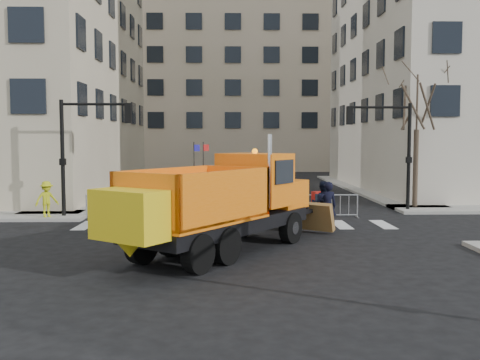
{
  "coord_description": "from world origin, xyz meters",
  "views": [
    {
      "loc": [
        -0.46,
        -16.87,
        3.59
      ],
      "look_at": [
        -0.05,
        2.5,
        2.13
      ],
      "focal_mm": 40.0,
      "sensor_mm": 36.0,
      "label": 1
    }
  ],
  "objects_px": {
    "worker": "(47,199)",
    "plow_truck": "(219,201)",
    "cop_c": "(258,205)",
    "cop_a": "(328,206)",
    "newspaper_box": "(318,203)",
    "cop_b": "(322,203)"
  },
  "relations": [
    {
      "from": "cop_b",
      "to": "worker",
      "type": "height_order",
      "value": "cop_b"
    },
    {
      "from": "plow_truck",
      "to": "cop_c",
      "type": "distance_m",
      "value": 5.3
    },
    {
      "from": "plow_truck",
      "to": "worker",
      "type": "bearing_deg",
      "value": 82.48
    },
    {
      "from": "worker",
      "to": "cop_a",
      "type": "bearing_deg",
      "value": -53.22
    },
    {
      "from": "cop_c",
      "to": "newspaper_box",
      "type": "height_order",
      "value": "cop_c"
    },
    {
      "from": "cop_b",
      "to": "worker",
      "type": "relative_size",
      "value": 1.16
    },
    {
      "from": "cop_b",
      "to": "cop_c",
      "type": "relative_size",
      "value": 0.99
    },
    {
      "from": "plow_truck",
      "to": "newspaper_box",
      "type": "distance_m",
      "value": 8.69
    },
    {
      "from": "cop_b",
      "to": "cop_c",
      "type": "xyz_separation_m",
      "value": [
        -2.76,
        -0.55,
        0.01
      ]
    },
    {
      "from": "worker",
      "to": "plow_truck",
      "type": "bearing_deg",
      "value": -81.82
    },
    {
      "from": "plow_truck",
      "to": "cop_c",
      "type": "bearing_deg",
      "value": 18.68
    },
    {
      "from": "cop_a",
      "to": "cop_c",
      "type": "xyz_separation_m",
      "value": [
        -2.72,
        0.84,
        -0.03
      ]
    },
    {
      "from": "cop_c",
      "to": "worker",
      "type": "distance_m",
      "value": 9.56
    },
    {
      "from": "cop_a",
      "to": "worker",
      "type": "bearing_deg",
      "value": -17.92
    },
    {
      "from": "cop_c",
      "to": "newspaper_box",
      "type": "xyz_separation_m",
      "value": [
        2.88,
        2.42,
        -0.25
      ]
    },
    {
      "from": "cop_b",
      "to": "cop_c",
      "type": "distance_m",
      "value": 2.81
    },
    {
      "from": "plow_truck",
      "to": "worker",
      "type": "height_order",
      "value": "plow_truck"
    },
    {
      "from": "newspaper_box",
      "to": "cop_c",
      "type": "bearing_deg",
      "value": -160.41
    },
    {
      "from": "cop_a",
      "to": "cop_c",
      "type": "height_order",
      "value": "cop_a"
    },
    {
      "from": "plow_truck",
      "to": "cop_a",
      "type": "distance_m",
      "value": 5.98
    },
    {
      "from": "cop_c",
      "to": "worker",
      "type": "bearing_deg",
      "value": -47.73
    },
    {
      "from": "cop_c",
      "to": "worker",
      "type": "xyz_separation_m",
      "value": [
        -9.31,
        2.18,
        0.01
      ]
    }
  ]
}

